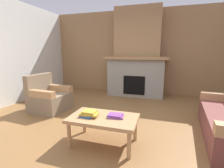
# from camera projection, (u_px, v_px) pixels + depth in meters

# --- Properties ---
(ground) EXTENTS (9.00, 9.00, 0.00)m
(ground) POSITION_uv_depth(u_px,v_px,m) (112.00, 130.00, 2.90)
(ground) COLOR brown
(wall_back_wood_panel) EXTENTS (6.00, 0.12, 2.70)m
(wall_back_wood_panel) POSITION_uv_depth(u_px,v_px,m) (139.00, 52.00, 5.45)
(wall_back_wood_panel) COLOR #997047
(wall_back_wood_panel) RESTS_ON ground
(fireplace) EXTENTS (1.90, 0.82, 2.70)m
(fireplace) POSITION_uv_depth(u_px,v_px,m) (137.00, 58.00, 5.14)
(fireplace) COLOR gray
(fireplace) RESTS_ON ground
(armchair) EXTENTS (0.81, 0.81, 0.85)m
(armchair) POSITION_uv_depth(u_px,v_px,m) (49.00, 98.00, 3.88)
(armchair) COLOR #847056
(armchair) RESTS_ON ground
(coffee_table) EXTENTS (1.00, 0.60, 0.43)m
(coffee_table) POSITION_uv_depth(u_px,v_px,m) (103.00, 120.00, 2.42)
(coffee_table) COLOR tan
(coffee_table) RESTS_ON ground
(book_stack_near_edge) EXTENTS (0.27, 0.24, 0.08)m
(book_stack_near_edge) POSITION_uv_depth(u_px,v_px,m) (89.00, 114.00, 2.43)
(book_stack_near_edge) COLOR #335699
(book_stack_near_edge) RESTS_ON coffee_table
(book_stack_center) EXTENTS (0.26, 0.24, 0.04)m
(book_stack_center) POSITION_uv_depth(u_px,v_px,m) (116.00, 116.00, 2.40)
(book_stack_center) COLOR #7A3D84
(book_stack_center) RESTS_ON coffee_table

